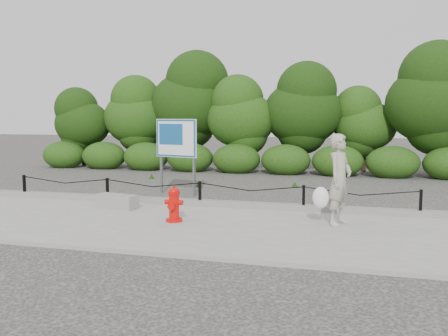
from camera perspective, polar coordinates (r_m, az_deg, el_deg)
ground at (r=11.60m, az=-2.91°, el=-4.94°), size 90.00×90.00×0.00m
sidewalk at (r=9.75m, az=-6.60°, el=-6.84°), size 14.00×4.00×0.08m
curb at (r=11.62m, az=-2.83°, el=-4.17°), size 14.00×0.22×0.14m
chain_barrier at (r=11.52m, az=-2.92°, el=-2.71°), size 10.06×0.06×0.60m
treeline at (r=19.97m, az=7.57°, el=7.24°), size 20.22×4.00×5.05m
fire_hydrant at (r=9.82m, az=-6.05°, el=-4.41°), size 0.39×0.39×0.74m
pedestrian at (r=9.69m, az=13.59°, el=-1.49°), size 0.85×0.78×1.82m
concrete_block at (r=11.54m, az=-12.74°, el=-3.92°), size 1.06×0.56×0.32m
advertising_sign at (r=13.63m, az=-5.77°, el=3.18°), size 1.33×0.41×2.18m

